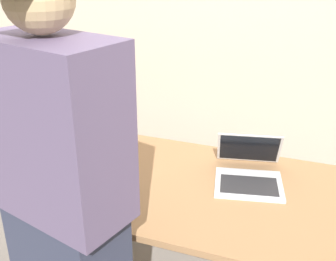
% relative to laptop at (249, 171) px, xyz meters
% --- Properties ---
extents(desk, '(1.58, 0.84, 0.76)m').
position_rel_laptop_xyz_m(desk, '(-0.40, -0.14, -0.12)').
color(desk, olive).
rests_on(desk, ground).
extents(laptop, '(0.37, 0.41, 0.19)m').
position_rel_laptop_xyz_m(laptop, '(0.00, 0.00, 0.00)').
color(laptop, '#B7BABC').
rests_on(laptop, desk).
extents(beer_bottle_green, '(0.08, 0.08, 0.34)m').
position_rel_laptop_xyz_m(beer_bottle_green, '(-0.82, -0.06, 0.09)').
color(beer_bottle_green, brown).
rests_on(beer_bottle_green, desk).
extents(beer_bottle_amber, '(0.06, 0.06, 0.32)m').
position_rel_laptop_xyz_m(beer_bottle_amber, '(-0.91, -0.03, 0.08)').
color(beer_bottle_amber, '#1E5123').
rests_on(beer_bottle_amber, desk).
extents(beer_bottle_dark, '(0.06, 0.06, 0.29)m').
position_rel_laptop_xyz_m(beer_bottle_dark, '(-1.03, -0.01, 0.08)').
color(beer_bottle_dark, '#472B14').
rests_on(beer_bottle_dark, desk).
extents(person_figure, '(0.50, 0.35, 1.74)m').
position_rel_laptop_xyz_m(person_figure, '(-0.49, -0.74, 0.07)').
color(person_figure, '#2D3347').
rests_on(person_figure, ground).
extents(back_wall, '(6.00, 0.10, 2.60)m').
position_rel_laptop_xyz_m(back_wall, '(-0.40, 0.70, 0.50)').
color(back_wall, tan).
rests_on(back_wall, ground).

